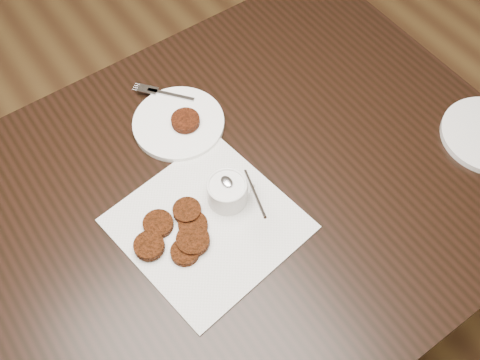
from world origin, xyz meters
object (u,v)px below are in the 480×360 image
sauce_ramekin (227,184)px  plate_with_patty (178,121)px  napkin (208,224)px  table (203,286)px

sauce_ramekin → plate_with_patty: 0.23m
napkin → plate_with_patty: plate_with_patty is taller
table → plate_with_patty: (0.10, 0.22, 0.39)m
napkin → sauce_ramekin: (0.06, 0.02, 0.06)m
table → napkin: (0.02, -0.03, 0.38)m
napkin → plate_with_patty: size_ratio=1.57×
table → sauce_ramekin: sauce_ramekin is taller
table → plate_with_patty: size_ratio=7.11×
sauce_ramekin → plate_with_patty: sauce_ramekin is taller
table → sauce_ramekin: bearing=-5.4°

